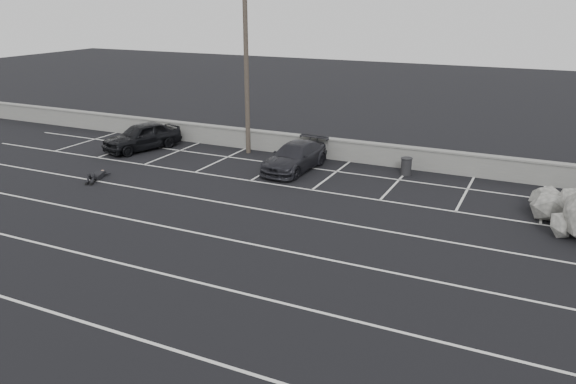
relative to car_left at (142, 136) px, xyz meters
The scene contains 8 objects.
ground 15.09m from the car_left, 48.75° to the right, with size 120.00×120.00×0.00m, color black.
seawall 10.29m from the car_left, 15.01° to the left, with size 50.00×0.45×1.06m.
stall_lines 12.07m from the car_left, 35.10° to the right, with size 36.00×20.05×0.01m.
car_left is the anchor object (origin of this frame).
car_right 9.03m from the car_left, ahead, with size 1.79×4.41×1.28m, color black.
utility_pole 6.95m from the car_left, 18.77° to the left, with size 1.20×0.24×9.01m.
trash_bin 14.11m from the car_left, ahead, with size 0.65×0.65×0.82m.
person 5.12m from the car_left, 73.60° to the right, with size 1.60×2.37×0.44m, color black, non-canonical shape.
Camera 1 is at (9.81, -11.91, 7.75)m, focal length 35.00 mm.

